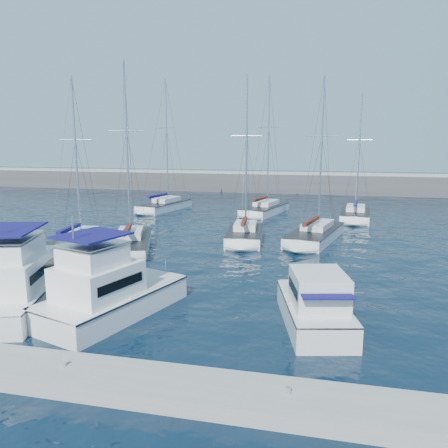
% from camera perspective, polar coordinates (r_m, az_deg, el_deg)
% --- Properties ---
extents(ground, '(220.00, 220.00, 0.00)m').
position_cam_1_polar(ground, '(26.78, -7.27, -7.98)').
color(ground, black).
rests_on(ground, ground).
extents(breakwater, '(160.00, 6.00, 4.45)m').
position_cam_1_polar(breakwater, '(76.69, 6.02, 5.03)').
color(breakwater, '#424244').
rests_on(breakwater, ground).
extents(dock, '(40.00, 2.20, 0.60)m').
position_cam_1_polar(dock, '(17.58, -20.14, -17.93)').
color(dock, gray).
rests_on(dock, ground).
extents(dock_cleat_centre, '(0.16, 0.16, 0.25)m').
position_cam_1_polar(dock_cleat_centre, '(17.39, -20.24, -16.69)').
color(dock_cleat_centre, silver).
rests_on(dock_cleat_centre, dock).
extents(dock_cleat_near_stbd, '(0.16, 0.16, 0.25)m').
position_cam_1_polar(dock_cleat_near_stbd, '(15.03, 8.37, -20.72)').
color(dock_cleat_near_stbd, silver).
rests_on(dock_cleat_near_stbd, dock).
extents(motor_yacht_port_inner, '(6.35, 10.97, 4.69)m').
position_cam_1_polar(motor_yacht_port_inner, '(25.74, -24.93, -7.04)').
color(motor_yacht_port_inner, white).
rests_on(motor_yacht_port_inner, ground).
extents(motor_yacht_stbd_inner, '(5.77, 8.46, 4.69)m').
position_cam_1_polar(motor_yacht_stbd_inner, '(22.56, -14.97, -8.83)').
color(motor_yacht_stbd_inner, white).
rests_on(motor_yacht_stbd_inner, ground).
extents(motor_yacht_stbd_outer, '(4.03, 6.59, 3.20)m').
position_cam_1_polar(motor_yacht_stbd_outer, '(21.07, 11.84, -10.66)').
color(motor_yacht_stbd_outer, silver).
rests_on(motor_yacht_stbd_outer, ground).
extents(sailboat_mid_a, '(4.04, 8.23, 13.87)m').
position_cam_1_polar(sailboat_mid_a, '(37.06, -18.59, -2.37)').
color(sailboat_mid_a, white).
rests_on(sailboat_mid_a, ground).
extents(sailboat_mid_b, '(5.63, 8.88, 15.05)m').
position_cam_1_polar(sailboat_mid_b, '(35.89, -12.20, -2.45)').
color(sailboat_mid_b, silver).
rests_on(sailboat_mid_b, ground).
extents(sailboat_mid_c, '(3.64, 7.37, 14.47)m').
position_cam_1_polar(sailboat_mid_c, '(38.28, 2.77, -1.38)').
color(sailboat_mid_c, white).
rests_on(sailboat_mid_c, ground).
extents(sailboat_mid_d, '(5.33, 9.90, 14.41)m').
position_cam_1_polar(sailboat_mid_d, '(39.34, 11.86, -1.31)').
color(sailboat_mid_d, silver).
rests_on(sailboat_mid_d, ground).
extents(sailboat_back_a, '(4.92, 9.34, 16.47)m').
position_cam_1_polar(sailboat_back_a, '(56.21, -7.75, 2.41)').
color(sailboat_back_a, white).
rests_on(sailboat_back_a, ground).
extents(sailboat_back_b, '(5.27, 8.94, 16.45)m').
position_cam_1_polar(sailboat_back_b, '(52.82, 5.34, 1.94)').
color(sailboat_back_b, white).
rests_on(sailboat_back_b, ground).
extents(sailboat_back_c, '(3.76, 7.69, 13.97)m').
position_cam_1_polar(sailboat_back_c, '(50.77, 16.77, 1.15)').
color(sailboat_back_c, white).
rests_on(sailboat_back_c, ground).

